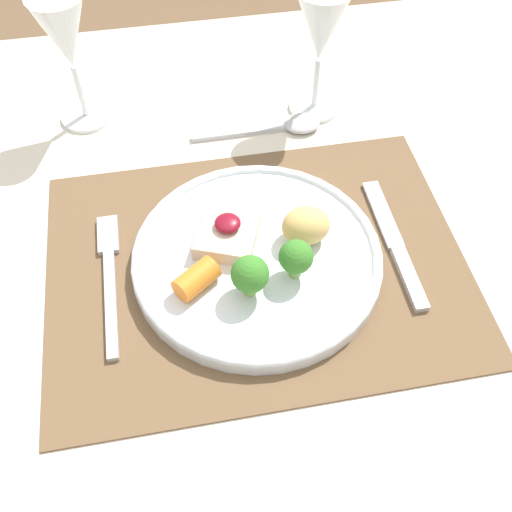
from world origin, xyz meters
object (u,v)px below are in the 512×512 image
(knife, at_px, (398,250))
(wine_glass_far, at_px, (65,39))
(spoon, at_px, (287,126))
(dinner_plate, at_px, (257,258))
(fork, at_px, (110,272))
(wine_glass_near, at_px, (321,32))

(knife, distance_m, wine_glass_far, 0.48)
(knife, height_order, spoon, spoon)
(wine_glass_far, bearing_deg, spoon, -15.35)
(dinner_plate, distance_m, wine_glass_far, 0.37)
(knife, bearing_deg, fork, 173.04)
(wine_glass_near, bearing_deg, knife, -83.20)
(wine_glass_near, bearing_deg, spoon, -141.62)
(knife, bearing_deg, wine_glass_near, 94.79)
(fork, distance_m, knife, 0.33)
(wine_glass_near, bearing_deg, fork, -140.34)
(spoon, xyz_separation_m, wine_glass_far, (-0.27, 0.07, 0.12))
(dinner_plate, bearing_deg, spoon, 69.68)
(dinner_plate, relative_size, knife, 1.46)
(dinner_plate, distance_m, wine_glass_near, 0.31)
(dinner_plate, xyz_separation_m, fork, (-0.16, 0.02, -0.01))
(dinner_plate, relative_size, wine_glass_far, 1.57)
(knife, bearing_deg, spoon, 106.58)
(dinner_plate, bearing_deg, knife, -2.99)
(dinner_plate, height_order, knife, dinner_plate)
(dinner_plate, height_order, wine_glass_far, wine_glass_far)
(knife, distance_m, wine_glass_near, 0.30)
(wine_glass_near, relative_size, wine_glass_far, 0.98)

